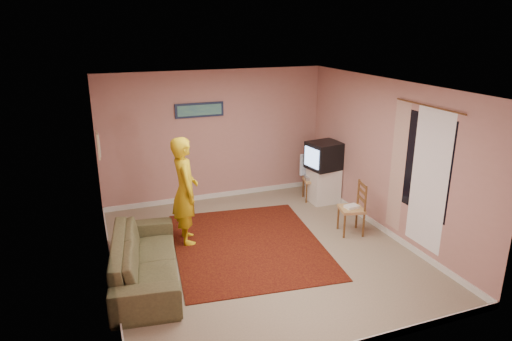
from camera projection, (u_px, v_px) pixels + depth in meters
name	position (u px, v px, depth m)	size (l,w,h in m)	color
ground	(260.00, 251.00, 7.22)	(5.00, 5.00, 0.00)	gray
wall_back	(215.00, 136.00, 9.04)	(4.50, 0.02, 2.60)	tan
wall_front	(351.00, 246.00, 4.59)	(4.50, 0.02, 2.60)	tan
wall_left	(103.00, 192.00, 6.06)	(0.02, 5.00, 2.60)	tan
wall_right	(387.00, 158.00, 7.58)	(0.02, 5.00, 2.60)	tan
ceiling	(261.00, 86.00, 6.42)	(4.50, 5.00, 0.02)	white
baseboard_back	(217.00, 195.00, 9.42)	(4.50, 0.02, 0.10)	silver
baseboard_left	(113.00, 274.00, 6.45)	(0.02, 5.00, 0.10)	silver
baseboard_right	(380.00, 227.00, 7.96)	(0.02, 5.00, 0.10)	silver
window	(424.00, 164.00, 6.73)	(0.01, 1.10, 1.50)	black
curtain_sheer	(429.00, 180.00, 6.65)	(0.01, 0.75, 2.10)	white
curtain_floral	(398.00, 167.00, 7.27)	(0.01, 0.35, 2.10)	beige
curtain_rod	(429.00, 106.00, 6.44)	(0.02, 0.02, 1.40)	brown
picture_back	(200.00, 110.00, 8.74)	(0.95, 0.04, 0.28)	#16203D
picture_left	(98.00, 145.00, 7.42)	(0.04, 0.38, 0.42)	beige
area_rug	(248.00, 244.00, 7.42)	(2.32, 2.90, 0.02)	black
tv_cabinet	(323.00, 185.00, 9.13)	(0.55, 0.50, 0.70)	silver
crt_tv	(324.00, 156.00, 8.94)	(0.70, 0.64, 0.53)	black
chair_a	(314.00, 175.00, 9.17)	(0.48, 0.46, 0.47)	tan
dvd_player	(314.00, 177.00, 9.18)	(0.36, 0.25, 0.06)	#B3B2B7
blue_throw	(310.00, 164.00, 9.28)	(0.42, 0.05, 0.44)	#8EB8E9
chair_b	(352.00, 203.00, 7.68)	(0.47, 0.49, 0.49)	tan
game_console	(352.00, 207.00, 7.70)	(0.22, 0.16, 0.05)	white
sofa	(145.00, 259.00, 6.33)	(2.20, 0.86, 0.64)	brown
person	(185.00, 191.00, 7.29)	(0.64, 0.42, 1.77)	gold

